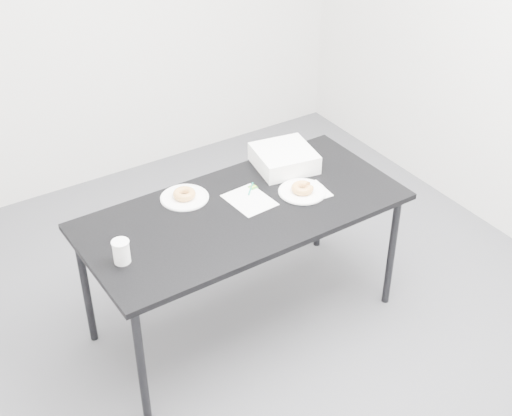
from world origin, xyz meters
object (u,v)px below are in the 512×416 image
coffee_cup (121,252)px  plate_near (302,192)px  table (243,218)px  donut_near (302,188)px  scorecard (249,200)px  plate_far (185,198)px  pen (251,189)px  donut_far (184,194)px  bakery_box (284,158)px

coffee_cup → plate_near: bearing=1.6°
table → donut_near: (0.34, -0.04, 0.09)m
donut_near → coffee_cup: (-1.02, -0.03, 0.03)m
scorecard → plate_far: (-0.27, 0.20, 0.00)m
table → coffee_cup: size_ratio=14.44×
pen → plate_far: (-0.33, 0.11, -0.00)m
table → donut_far: (-0.20, 0.24, 0.08)m
scorecard → donut_near: donut_near is taller
pen → table: bearing=178.0°
donut_near → pen: bearing=141.2°
donut_near → table: bearing=173.1°
plate_far → donut_far: size_ratio=2.13×
pen → plate_near: 0.27m
donut_far → coffee_cup: (-0.48, -0.31, 0.03)m
plate_near → scorecard: bearing=161.8°
table → plate_near: (0.34, -0.04, 0.06)m
scorecard → plate_near: plate_near is taller
donut_far → plate_far: bearing=0.0°
table → plate_near: bearing=-8.0°
plate_near → donut_near: size_ratio=2.13×
bakery_box → plate_near: bearing=-94.3°
table → plate_far: plate_far is taller
pen → bakery_box: bearing=-27.2°
table → plate_near: 0.35m
table → donut_far: 0.33m
table → plate_far: size_ratio=6.67×
donut_near → donut_far: (-0.54, 0.28, -0.00)m
donut_near → bakery_box: (0.07, 0.27, 0.02)m
coffee_cup → donut_far: bearing=33.0°
donut_near → bakery_box: 0.28m
plate_near → plate_far: 0.61m
scorecard → plate_far: bearing=140.0°
donut_far → bakery_box: 0.61m
plate_far → bakery_box: bakery_box is taller
table → scorecard: scorecard is taller
table → donut_near: bearing=-8.0°
donut_far → pen: bearing=-19.1°
plate_near → donut_near: donut_near is taller
donut_near → plate_far: size_ratio=0.47×
pen → coffee_cup: (-0.81, -0.20, 0.05)m
coffee_cup → bakery_box: 1.13m
pen → donut_near: size_ratio=0.99×
table → bakery_box: bakery_box is taller
scorecard → table: bearing=-149.8°
plate_near → donut_far: size_ratio=2.13×
table → pen: 0.19m
pen → coffee_cup: bearing=146.4°
plate_far → coffee_cup: coffee_cup is taller
donut_near → bakery_box: bakery_box is taller
plate_near → coffee_cup: (-1.02, -0.03, 0.05)m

